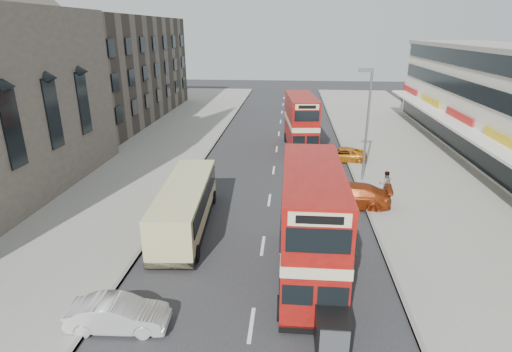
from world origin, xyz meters
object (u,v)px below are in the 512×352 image
at_px(coach, 186,205).
at_px(car_right_b, 341,154).
at_px(car_left_front, 118,314).
at_px(pedestrian_near, 385,183).
at_px(bus_second, 301,122).
at_px(car_right_a, 349,195).
at_px(cyclist, 333,167).
at_px(bus_main, 311,226).
at_px(street_lamp, 367,118).

distance_m(coach, car_right_b, 16.65).
height_order(car_left_front, pedestrian_near, pedestrian_near).
xyz_separation_m(bus_second, car_right_b, (3.42, -3.50, -1.93)).
distance_m(bus_second, car_right_a, 13.34).
distance_m(car_left_front, cyclist, 19.92).
relative_size(pedestrian_near, cyclist, 0.78).
distance_m(bus_main, car_right_b, 18.02).
bearing_deg(car_right_b, pedestrian_near, 19.13).
bearing_deg(pedestrian_near, bus_second, -74.82).
relative_size(bus_main, pedestrian_near, 5.16).
bearing_deg(car_right_a, pedestrian_near, 128.10).
bearing_deg(bus_main, pedestrian_near, -118.96).
bearing_deg(cyclist, coach, -141.54).
xyz_separation_m(car_right_a, pedestrian_near, (2.51, 1.51, 0.29)).
height_order(car_left_front, cyclist, cyclist).
bearing_deg(coach, bus_main, -36.77).
height_order(coach, pedestrian_near, coach).
height_order(car_right_a, pedestrian_near, pedestrian_near).
height_order(pedestrian_near, cyclist, cyclist).
xyz_separation_m(street_lamp, bus_second, (-4.35, 8.43, -2.28)).
height_order(car_right_b, cyclist, cyclist).
bearing_deg(car_right_b, bus_main, -5.73).
xyz_separation_m(bus_main, pedestrian_near, (5.31, 9.72, -1.60)).
distance_m(coach, car_right_a, 10.29).
bearing_deg(pedestrian_near, bus_main, 51.09).
height_order(bus_second, car_right_a, bus_second).
xyz_separation_m(bus_main, coach, (-6.71, 4.33, -1.21)).
bearing_deg(pedestrian_near, coach, 13.88).
bearing_deg(street_lamp, coach, -142.73).
xyz_separation_m(bus_second, coach, (-6.61, -16.77, -1.09)).
xyz_separation_m(coach, car_right_a, (9.51, 3.87, -0.69)).
height_order(car_left_front, car_right_b, car_left_front).
bearing_deg(bus_second, car_right_b, 128.40).
relative_size(bus_second, coach, 0.94).
bearing_deg(car_left_front, car_right_a, -42.80).
xyz_separation_m(bus_second, pedestrian_near, (5.41, -11.38, -1.48)).
xyz_separation_m(car_left_front, pedestrian_near, (12.51, 13.62, 0.41)).
bearing_deg(car_right_a, car_left_front, -32.59).
bearing_deg(car_left_front, bus_second, -19.09).
bearing_deg(car_left_front, street_lamp, -37.87).
height_order(coach, car_left_front, coach).
xyz_separation_m(coach, cyclist, (9.00, 9.27, -0.66)).
relative_size(bus_main, cyclist, 4.03).
bearing_deg(car_right_a, cyclist, -167.63).
bearing_deg(car_right_b, coach, -32.14).
height_order(bus_main, bus_second, bus_main).
height_order(street_lamp, bus_main, street_lamp).
height_order(coach, cyclist, coach).
height_order(bus_main, cyclist, bus_main).
bearing_deg(bus_second, coach, 62.55).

